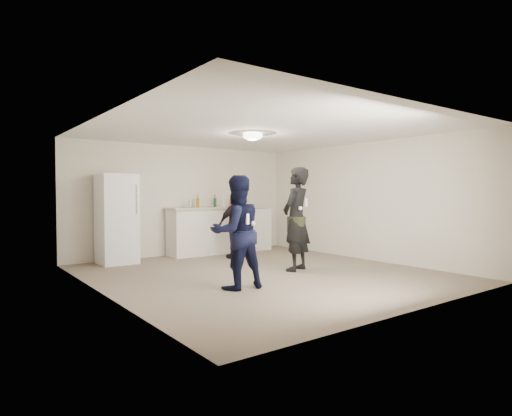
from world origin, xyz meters
TOP-DOWN VIEW (x-y plane):
  - floor at (0.00, 0.00)m, footprint 6.00×6.00m
  - ceiling at (0.00, 0.00)m, footprint 6.00×6.00m
  - wall_back at (0.00, 3.00)m, footprint 6.00×0.00m
  - wall_front at (0.00, -3.00)m, footprint 6.00×0.00m
  - wall_left at (-2.75, 0.00)m, footprint 0.00×6.00m
  - wall_right at (2.75, 0.00)m, footprint 0.00×6.00m
  - counter at (0.80, 2.67)m, footprint 2.60×0.56m
  - counter_top at (0.80, 2.67)m, footprint 2.68×0.64m
  - fridge at (-1.71, 2.60)m, footprint 0.70×0.70m
  - fridge_handle at (-1.43, 2.23)m, footprint 0.02×0.02m
  - ceiling_dome at (0.00, 0.30)m, footprint 0.36×0.36m
  - shaker at (-0.02, 2.66)m, footprint 0.08×0.08m
  - man at (-1.05, -0.73)m, footprint 0.86×0.70m
  - woman at (0.66, -0.15)m, footprint 0.81×0.69m
  - camo_shorts at (0.66, -0.15)m, footprint 0.34×0.34m
  - spectator at (0.59, 1.73)m, footprint 0.86×0.40m
  - remote_man at (-1.05, -1.01)m, footprint 0.04×0.04m
  - nunchuk_man at (-0.93, -0.98)m, footprint 0.07×0.07m
  - remote_woman at (0.66, -0.40)m, footprint 0.04×0.04m
  - nunchuk_woman at (0.56, -0.37)m, footprint 0.07×0.07m
  - bottle_cluster at (0.85, 2.74)m, footprint 1.28×0.33m

SIDE VIEW (x-z plane):
  - floor at x=0.00m, z-range 0.00..0.00m
  - counter at x=0.80m, z-range 0.00..1.05m
  - spectator at x=0.59m, z-range 0.00..1.44m
  - man at x=-1.05m, z-range 0.00..1.68m
  - camo_shorts at x=0.66m, z-range 0.71..0.99m
  - fridge at x=-1.71m, z-range 0.00..1.80m
  - woman at x=0.66m, z-range 0.00..1.89m
  - nunchuk_man at x=-0.93m, z-range 0.95..1.01m
  - remote_man at x=-1.05m, z-range 0.98..1.12m
  - counter_top at x=0.80m, z-range 1.05..1.09m
  - nunchuk_woman at x=0.56m, z-range 1.11..1.18m
  - shaker at x=-0.02m, z-range 1.09..1.26m
  - bottle_cluster at x=0.85m, z-range 1.06..1.34m
  - wall_back at x=0.00m, z-range -1.75..4.25m
  - wall_front at x=0.00m, z-range -1.75..4.25m
  - wall_left at x=-2.75m, z-range -1.75..4.25m
  - wall_right at x=2.75m, z-range -1.75..4.25m
  - remote_woman at x=0.66m, z-range 1.18..1.32m
  - fridge_handle at x=-1.43m, z-range 1.00..1.60m
  - ceiling_dome at x=0.00m, z-range 2.37..2.53m
  - ceiling at x=0.00m, z-range 2.50..2.50m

